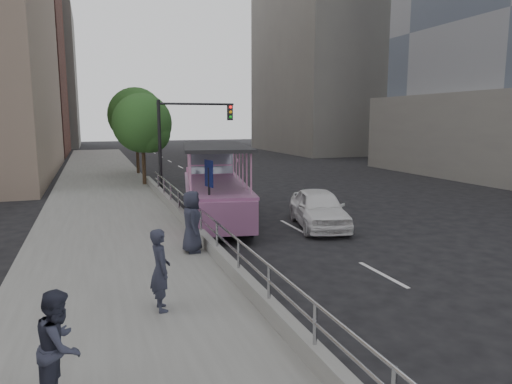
{
  "coord_description": "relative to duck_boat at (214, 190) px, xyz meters",
  "views": [
    {
      "loc": [
        -6.29,
        -12.06,
        4.2
      ],
      "look_at": [
        -0.95,
        2.81,
        1.67
      ],
      "focal_mm": 32.0,
      "sensor_mm": 36.0,
      "label": 1
    }
  ],
  "objects": [
    {
      "name": "pedestrian_far",
      "position": [
        -2.21,
        -5.99,
        0.04
      ],
      "size": [
        0.7,
        0.97,
        1.83
      ],
      "primitive_type": "imported",
      "rotation": [
        0.0,
        0.0,
        1.44
      ],
      "color": "#292C3C",
      "rests_on": "sidewalk"
    },
    {
      "name": "sidewalk",
      "position": [
        -4.32,
        3.1,
        -1.03
      ],
      "size": [
        5.5,
        80.0,
        0.3
      ],
      "primitive_type": "cube",
      "color": "gray",
      "rests_on": "ground"
    },
    {
      "name": "guardrail",
      "position": [
        -1.69,
        -4.9,
        -0.04
      ],
      "size": [
        0.07,
        22.0,
        0.71
      ],
      "color": "#ABABB0",
      "rests_on": "kerb_wall"
    },
    {
      "name": "car",
      "position": [
        3.38,
        -3.3,
        -0.43
      ],
      "size": [
        2.79,
        4.69,
        1.5
      ],
      "primitive_type": "imported",
      "rotation": [
        0.0,
        0.0,
        -0.25
      ],
      "color": "white",
      "rests_on": "ground"
    },
    {
      "name": "pedestrian_mid",
      "position": [
        -5.42,
        -12.52,
        -0.07
      ],
      "size": [
        0.77,
        0.9,
        1.62
      ],
      "primitive_type": "imported",
      "rotation": [
        0.0,
        0.0,
        1.35
      ],
      "color": "#292C3C",
      "rests_on": "sidewalk"
    },
    {
      "name": "pedestrian_near",
      "position": [
        -3.68,
        -9.88,
        -0.02
      ],
      "size": [
        0.46,
        0.66,
        1.71
      ],
      "primitive_type": "imported",
      "rotation": [
        0.0,
        0.0,
        1.65
      ],
      "color": "#292C3C",
      "rests_on": "sidewalk"
    },
    {
      "name": "ground",
      "position": [
        1.43,
        -6.9,
        -1.18
      ],
      "size": [
        160.0,
        160.0,
        0.0
      ],
      "primitive_type": "plane",
      "color": "black"
    },
    {
      "name": "kerb_wall",
      "position": [
        -1.69,
        -4.9,
        -0.7
      ],
      "size": [
        0.24,
        30.0,
        0.36
      ],
      "primitive_type": "cube",
      "color": "gray",
      "rests_on": "sidewalk"
    },
    {
      "name": "traffic_signal",
      "position": [
        -0.27,
        5.6,
        2.32
      ],
      "size": [
        4.2,
        0.32,
        5.2
      ],
      "color": "black",
      "rests_on": "ground"
    },
    {
      "name": "midrise_stone_b",
      "position": [
        -14.57,
        57.1,
        8.82
      ],
      "size": [
        16.0,
        14.0,
        20.0
      ],
      "primitive_type": "cube",
      "color": "gray",
      "rests_on": "ground"
    },
    {
      "name": "midrise_stone_a",
      "position": [
        27.43,
        35.1,
        14.82
      ],
      "size": [
        20.0,
        20.0,
        32.0
      ],
      "primitive_type": "cube",
      "color": "gray",
      "rests_on": "ground"
    },
    {
      "name": "street_tree_near",
      "position": [
        -1.87,
        9.03,
        2.64
      ],
      "size": [
        3.52,
        3.52,
        5.72
      ],
      "color": "#382919",
      "rests_on": "ground"
    },
    {
      "name": "parking_sign",
      "position": [
        -1.16,
        -3.9,
        0.59
      ],
      "size": [
        0.15,
        0.63,
        2.83
      ],
      "color": "black",
      "rests_on": "ground"
    },
    {
      "name": "duck_boat",
      "position": [
        0.0,
        0.0,
        0.0
      ],
      "size": [
        4.0,
        9.82,
        3.18
      ],
      "color": "black",
      "rests_on": "ground"
    },
    {
      "name": "street_tree_far",
      "position": [
        -1.67,
        15.03,
        3.13
      ],
      "size": [
        3.97,
        3.97,
        6.45
      ],
      "color": "#382919",
      "rests_on": "ground"
    }
  ]
}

